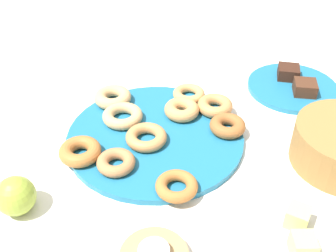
# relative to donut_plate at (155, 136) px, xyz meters

# --- Properties ---
(ground_plane) EXTENTS (2.40, 2.40, 0.00)m
(ground_plane) POSITION_rel_donut_plate_xyz_m (0.00, 0.00, -0.01)
(ground_plane) COLOR white
(donut_plate) EXTENTS (0.39, 0.39, 0.01)m
(donut_plate) POSITION_rel_donut_plate_xyz_m (0.00, 0.00, 0.00)
(donut_plate) COLOR #1E6B93
(donut_plate) RESTS_ON ground_plane
(donut_0) EXTENTS (0.08, 0.08, 0.02)m
(donut_0) POSITION_rel_donut_plate_xyz_m (-0.16, 0.03, 0.02)
(donut_0) COLOR tan
(donut_0) RESTS_ON donut_plate
(donut_1) EXTENTS (0.11, 0.11, 0.02)m
(donut_1) POSITION_rel_donut_plate_xyz_m (0.03, -0.01, 0.02)
(donut_1) COLOR #C6844C
(donut_1) RESTS_ON donut_plate
(donut_2) EXTENTS (0.11, 0.11, 0.02)m
(donut_2) POSITION_rel_donut_plate_xyz_m (0.15, 0.10, 0.02)
(donut_2) COLOR #AD6B33
(donut_2) RESTS_ON donut_plate
(donut_3) EXTENTS (0.12, 0.12, 0.03)m
(donut_3) POSITION_rel_donut_plate_xyz_m (-0.08, -0.14, 0.02)
(donut_3) COLOR tan
(donut_3) RESTS_ON donut_plate
(donut_4) EXTENTS (0.12, 0.12, 0.03)m
(donut_4) POSITION_rel_donut_plate_xyz_m (-0.02, -0.09, 0.02)
(donut_4) COLOR tan
(donut_4) RESTS_ON donut_plate
(donut_5) EXTENTS (0.11, 0.11, 0.03)m
(donut_5) POSITION_rel_donut_plate_xyz_m (0.12, -0.12, 0.02)
(donut_5) COLOR #AD6B33
(donut_5) RESTS_ON donut_plate
(donut_6) EXTENTS (0.10, 0.10, 0.02)m
(donut_6) POSITION_rel_donut_plate_xyz_m (0.12, -0.04, 0.02)
(donut_6) COLOR #B27547
(donut_6) RESTS_ON donut_plate
(donut_7) EXTENTS (0.11, 0.11, 0.03)m
(donut_7) POSITION_rel_donut_plate_xyz_m (-0.13, 0.10, 0.02)
(donut_7) COLOR #C6844C
(donut_7) RESTS_ON donut_plate
(donut_8) EXTENTS (0.10, 0.10, 0.03)m
(donut_8) POSITION_rel_donut_plate_xyz_m (-0.09, 0.03, 0.02)
(donut_8) COLOR tan
(donut_8) RESTS_ON donut_plate
(donut_9) EXTENTS (0.10, 0.10, 0.03)m
(donut_9) POSITION_rel_donut_plate_xyz_m (-0.06, 0.15, 0.02)
(donut_9) COLOR #995B2D
(donut_9) RESTS_ON donut_plate
(cake_plate) EXTENTS (0.23, 0.23, 0.01)m
(cake_plate) POSITION_rel_donut_plate_xyz_m (-0.31, 0.27, -0.00)
(cake_plate) COLOR #1E6B93
(cake_plate) RESTS_ON ground_plane
(brownie_near) EXTENTS (0.06, 0.06, 0.03)m
(brownie_near) POSITION_rel_donut_plate_xyz_m (-0.34, 0.26, 0.02)
(brownie_near) COLOR #381E14
(brownie_near) RESTS_ON cake_plate
(brownie_far) EXTENTS (0.06, 0.06, 0.03)m
(brownie_far) POSITION_rel_donut_plate_xyz_m (-0.28, 0.30, 0.02)
(brownie_far) COLOR #472819
(brownie_far) RESTS_ON cake_plate
(tealight) EXTENTS (0.05, 0.05, 0.02)m
(tealight) POSITION_rel_donut_plate_xyz_m (0.30, 0.11, 0.02)
(tealight) COLOR silver
(tealight) RESTS_ON candle_holder
(fruit_bowl) EXTENTS (0.16, 0.16, 0.04)m
(fruit_bowl) POSITION_rel_donut_plate_xyz_m (0.21, 0.31, 0.01)
(fruit_bowl) COLOR silver
(fruit_bowl) RESTS_ON ground_plane
(melon_chunk_left) EXTENTS (0.04, 0.04, 0.04)m
(melon_chunk_left) POSITION_rel_donut_plate_xyz_m (0.18, 0.31, 0.05)
(melon_chunk_left) COLOR #DBD67A
(melon_chunk_left) RESTS_ON fruit_bowl
(melon_chunk_right) EXTENTS (0.05, 0.05, 0.04)m
(melon_chunk_right) POSITION_rel_donut_plate_xyz_m (0.24, 0.32, 0.05)
(melon_chunk_right) COLOR #DBD67A
(melon_chunk_right) RESTS_ON fruit_bowl
(apple) EXTENTS (0.07, 0.07, 0.07)m
(apple) POSITION_rel_donut_plate_xyz_m (0.27, -0.17, 0.03)
(apple) COLOR #93AD38
(apple) RESTS_ON ground_plane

